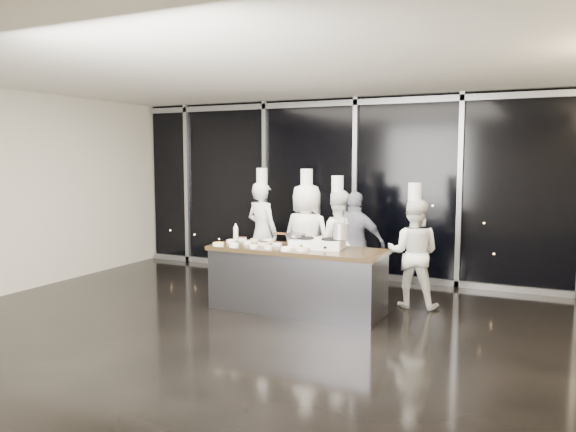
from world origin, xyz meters
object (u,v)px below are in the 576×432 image
Objects in this scene: demo_counter at (297,279)px; guest at (355,243)px; chef_far_left at (262,231)px; frying_pan at (295,235)px; stock_pot at (341,231)px; chef_center at (337,241)px; chef_left at (306,238)px; chef_right at (413,252)px; stove at (317,243)px.

guest is (0.43, 1.28, 0.36)m from demo_counter.
frying_pan is at bearing 149.03° from chef_far_left.
stock_pot is 1.27m from chef_center.
frying_pan is 1.81m from chef_far_left.
stock_pot reaches higher than demo_counter.
chef_far_left is 1.00× the size of chef_left.
chef_far_left and chef_left have the same top height.
guest is at bearing 71.58° from demo_counter.
chef_far_left is at bearing -12.77° from chef_left.
chef_far_left is 1.10× the size of chef_right.
chef_left is (-0.31, 1.05, 0.43)m from demo_counter.
chef_far_left is at bearing -28.46° from chef_center.
stove is 0.43× the size of chef_right.
stock_pot is 0.11× the size of chef_far_left.
stock_pot is (0.66, 0.07, 0.08)m from frying_pan.
demo_counter is 0.93m from stock_pot.
guest is (1.70, -0.11, -0.08)m from chef_far_left.
chef_far_left is at bearing 146.21° from stock_pot.
chef_center is 1.15× the size of guest.
chef_right is (1.42, 0.92, 0.34)m from demo_counter.
guest is (-0.17, 1.15, -0.34)m from stock_pot.
chef_far_left is at bearing -14.50° from chef_right.
stove is 0.39× the size of chef_left.
chef_far_left reaches higher than stock_pot.
chef_left is 1.10× the size of chef_right.
chef_left is at bearing 19.59° from guest.
chef_right is at bearing 162.17° from guest.
stove is 1.42m from chef_right.
stock_pot is at bearing -1.16° from frying_pan.
chef_center reaches higher than chef_right.
stock_pot is 1.32m from chef_left.
chef_right reaches higher than frying_pan.
stock_pot is at bearing 89.36° from chef_center.
stove is 0.39× the size of chef_far_left.
stock_pot reaches higher than stove.
chef_far_left reaches higher than chef_right.
chef_center is 1.04× the size of chef_right.
chef_right is at bearing -173.48° from chef_far_left.
demo_counter is at bearing -168.96° from stove.
chef_center is (1.40, -0.13, -0.06)m from chef_far_left.
stove is 1.54× the size of frying_pan.
stove is 1.19m from chef_center.
guest is (0.30, 0.02, -0.02)m from chef_center.
demo_counter is at bearing 28.34° from chef_right.
stove is 3.60× the size of stock_pot.
demo_counter is 1.32m from chef_center.
chef_left reaches higher than frying_pan.
stock_pot is at bearing 39.39° from chef_right.
chef_center is (0.43, 0.21, -0.05)m from chef_left.
stock_pot is at bearing 162.58° from chef_far_left.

